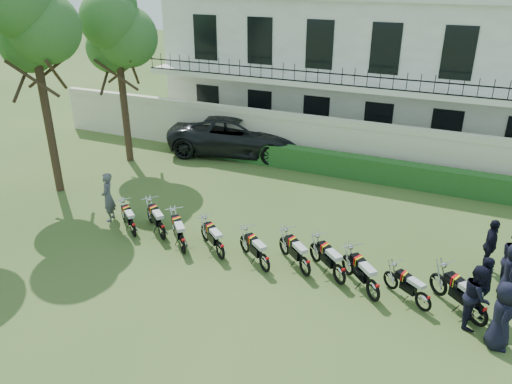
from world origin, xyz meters
TOP-DOWN VIEW (x-y plane):
  - ground at (0.00, 0.00)m, footprint 100.00×100.00m
  - perimeter_wall at (0.00, 8.00)m, footprint 30.00×0.35m
  - hedge at (1.00, 7.20)m, footprint 18.00×0.60m
  - building at (0.00, 13.96)m, footprint 20.40×9.60m
  - tree_west_mid at (-9.46, 1.00)m, footprint 3.40×3.20m
  - tree_west_near at (-8.96, 5.00)m, footprint 3.40×3.20m
  - motorcycle_0 at (-4.35, -0.96)m, footprint 1.44×1.15m
  - motorcycle_1 at (-3.34, -0.74)m, footprint 1.58×1.29m
  - motorcycle_2 at (-2.25, -1.21)m, footprint 1.41×1.47m
  - motorcycle_3 at (-1.00, -1.03)m, footprint 1.51×1.24m
  - motorcycle_4 at (0.54, -1.11)m, footprint 1.53×1.18m
  - motorcycle_5 at (1.71, -0.82)m, footprint 1.50×1.32m
  - motorcycle_6 at (2.75, -0.82)m, footprint 1.52×1.34m
  - motorcycle_7 at (3.80, -1.21)m, footprint 1.46×1.49m
  - motorcycle_8 at (5.11, -1.11)m, footprint 1.47×1.03m
  - motorcycle_9 at (6.44, -1.16)m, footprint 1.60×1.47m
  - suv at (-4.75, 8.01)m, footprint 7.11×4.38m
  - inspector at (-5.89, -0.26)m, footprint 0.65×0.77m
  - officer_0 at (6.90, -1.75)m, footprint 0.62×0.90m
  - officer_1 at (6.32, -1.13)m, footprint 0.68×0.86m
  - officer_2 at (6.47, -0.65)m, footprint 0.69×1.09m
  - officer_3 at (7.15, 0.51)m, footprint 0.57×0.83m
  - officer_5 at (6.60, 1.75)m, footprint 0.50×1.02m

SIDE VIEW (x-z plane):
  - ground at x=0.00m, z-range 0.00..0.00m
  - motorcycle_8 at x=5.11m, z-range -0.04..0.90m
  - motorcycle_0 at x=-4.35m, z-range -0.04..0.92m
  - motorcycle_4 at x=0.54m, z-range -0.04..0.97m
  - motorcycle_3 at x=-1.00m, z-range -0.04..0.98m
  - motorcycle_5 at x=1.71m, z-range -0.04..1.00m
  - motorcycle_6 at x=2.75m, z-range -0.04..1.02m
  - motorcycle_1 at x=-3.34m, z-range -0.04..1.02m
  - motorcycle_2 at x=-2.25m, z-range -0.04..1.02m
  - hedge at x=1.00m, z-range 0.00..1.00m
  - motorcycle_7 at x=3.80m, z-range -0.04..1.04m
  - motorcycle_9 at x=6.44m, z-range -0.04..1.08m
  - officer_3 at x=7.15m, z-range 0.00..1.65m
  - officer_5 at x=6.60m, z-range 0.00..1.68m
  - officer_2 at x=6.47m, z-range 0.00..1.73m
  - officer_1 at x=6.32m, z-range 0.00..1.73m
  - officer_0 at x=6.90m, z-range 0.00..1.78m
  - inspector at x=-5.89m, z-range 0.00..1.80m
  - suv at x=-4.75m, z-range 0.00..1.84m
  - perimeter_wall at x=0.00m, z-range 0.02..2.32m
  - building at x=0.00m, z-range 0.01..7.41m
  - tree_west_near at x=-8.96m, z-range 1.94..9.84m
  - tree_west_mid at x=-9.46m, z-range 2.26..11.08m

